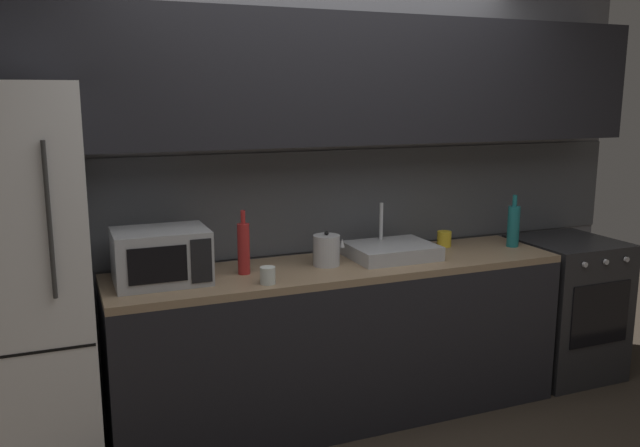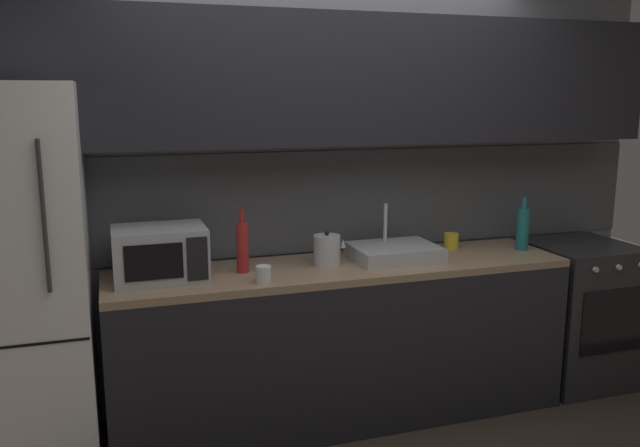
{
  "view_description": "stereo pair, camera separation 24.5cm",
  "coord_description": "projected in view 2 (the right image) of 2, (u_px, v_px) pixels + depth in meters",
  "views": [
    {
      "loc": [
        -1.43,
        -2.28,
        1.82
      ],
      "look_at": [
        -0.13,
        0.9,
        1.14
      ],
      "focal_mm": 36.54,
      "sensor_mm": 36.0,
      "label": 1
    },
    {
      "loc": [
        -1.2,
        -2.37,
        1.82
      ],
      "look_at": [
        -0.13,
        0.9,
        1.14
      ],
      "focal_mm": 36.54,
      "sensor_mm": 36.0,
      "label": 2
    }
  ],
  "objects": [
    {
      "name": "refrigerator",
      "position": [
        14.0,
        284.0,
        3.08
      ],
      "size": [
        0.68,
        0.69,
        1.88
      ],
      "color": "white",
      "rests_on": "ground"
    },
    {
      "name": "counter_run",
      "position": [
        341.0,
        342.0,
        3.68
      ],
      "size": [
        2.55,
        0.6,
        0.9
      ],
      "color": "black",
      "rests_on": "ground"
    },
    {
      "name": "microwave",
      "position": [
        160.0,
        253.0,
        3.29
      ],
      "size": [
        0.46,
        0.35,
        0.27
      ],
      "color": "#A8AAAF",
      "rests_on": "counter_run"
    },
    {
      "name": "back_wall",
      "position": [
        325.0,
        143.0,
        3.74
      ],
      "size": [
        4.29,
        0.44,
        2.5
      ],
      "color": "slate",
      "rests_on": "ground"
    },
    {
      "name": "wine_bottle_red",
      "position": [
        243.0,
        246.0,
        3.41
      ],
      "size": [
        0.06,
        0.06,
        0.34
      ],
      "color": "#A82323",
      "rests_on": "counter_run"
    },
    {
      "name": "sink_basin",
      "position": [
        394.0,
        252.0,
        3.71
      ],
      "size": [
        0.48,
        0.38,
        0.3
      ],
      "color": "#ADAFB5",
      "rests_on": "counter_run"
    },
    {
      "name": "mug_clear",
      "position": [
        263.0,
        274.0,
        3.24
      ],
      "size": [
        0.08,
        0.08,
        0.09
      ],
      "primitive_type": "cylinder",
      "color": "silver",
      "rests_on": "counter_run"
    },
    {
      "name": "kettle",
      "position": [
        327.0,
        250.0,
        3.56
      ],
      "size": [
        0.18,
        0.15,
        0.19
      ],
      "color": "#B7BABF",
      "rests_on": "counter_run"
    },
    {
      "name": "wine_bottle_teal",
      "position": [
        523.0,
        228.0,
        3.91
      ],
      "size": [
        0.07,
        0.07,
        0.32
      ],
      "color": "#19666B",
      "rests_on": "counter_run"
    },
    {
      "name": "oven_range",
      "position": [
        578.0,
        313.0,
        4.17
      ],
      "size": [
        0.6,
        0.62,
        0.9
      ],
      "color": "#232326",
      "rests_on": "ground"
    },
    {
      "name": "mug_yellow",
      "position": [
        451.0,
        241.0,
        3.96
      ],
      "size": [
        0.09,
        0.09,
        0.1
      ],
      "primitive_type": "cylinder",
      "color": "gold",
      "rests_on": "counter_run"
    }
  ]
}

